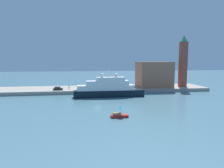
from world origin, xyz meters
name	(u,v)px	position (x,y,z in m)	size (l,w,h in m)	color
ground	(98,101)	(0.00, 0.00, 0.00)	(400.00, 400.00, 0.00)	slate
quay_dock	(94,89)	(0.00, 25.43, 0.78)	(110.00, 18.87, 1.57)	gray
large_yacht	(108,89)	(4.82, 8.46, 3.25)	(28.48, 4.45, 11.56)	black
small_motorboat	(119,114)	(3.94, -21.64, 0.86)	(4.55, 1.68, 2.93)	#B22319
harbor_building	(154,74)	(30.09, 24.74, 7.81)	(16.19, 12.45, 12.48)	#9E664C
bell_tower	(183,59)	(44.80, 23.64, 15.20)	(4.16, 4.16, 25.47)	brown
parked_car	(58,89)	(-16.29, 19.50, 2.23)	(4.13, 1.70, 1.53)	black
person_figure	(69,87)	(-11.59, 22.62, 2.36)	(0.36, 0.36, 1.70)	#334C8C
mooring_bollard	(110,89)	(6.67, 17.20, 1.99)	(0.56, 0.56, 0.84)	black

